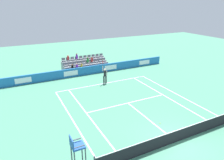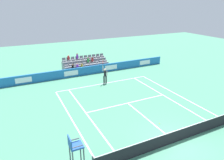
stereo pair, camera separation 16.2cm
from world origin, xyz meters
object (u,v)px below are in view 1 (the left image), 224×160
at_px(tennis_player, 105,75).
at_px(loose_tennis_ball, 160,123).
at_px(umpire_chair, 77,150).
at_px(tennis_net, 177,136).

bearing_deg(tennis_player, loose_tennis_ball, 91.60).
bearing_deg(umpire_chair, loose_tennis_ball, -165.63).
distance_m(tennis_player, loose_tennis_ball, 9.68).
height_order(tennis_net, loose_tennis_ball, tennis_net).
relative_size(tennis_player, loose_tennis_ball, 41.97).
xyz_separation_m(umpire_chair, loose_tennis_ball, (-7.20, -1.85, -1.49)).
xyz_separation_m(tennis_player, umpire_chair, (6.94, 11.48, 0.53)).
distance_m(tennis_player, umpire_chair, 13.42).
distance_m(tennis_net, tennis_player, 11.91).
height_order(umpire_chair, loose_tennis_ball, umpire_chair).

